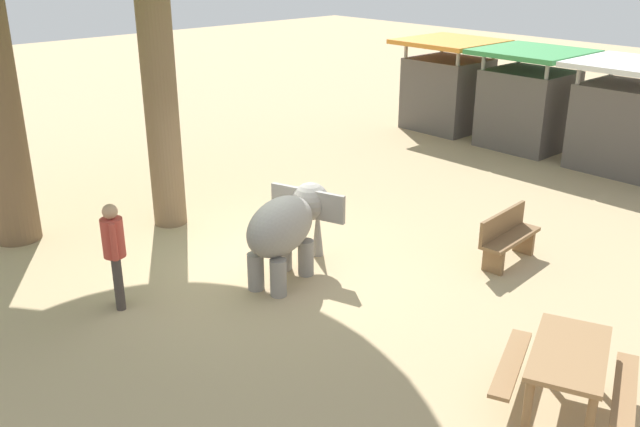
{
  "coord_description": "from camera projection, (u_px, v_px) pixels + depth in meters",
  "views": [
    {
      "loc": [
        8.22,
        -6.32,
        5.04
      ],
      "look_at": [
        0.27,
        0.93,
        0.8
      ],
      "focal_mm": 38.76,
      "sensor_mm": 36.0,
      "label": 1
    }
  ],
  "objects": [
    {
      "name": "ground_plane",
      "position": [
        268.0,
        268.0,
        11.47
      ],
      "size": [
        60.0,
        60.0,
        0.0
      ],
      "primitive_type": "plane",
      "color": "tan"
    },
    {
      "name": "elephant",
      "position": [
        288.0,
        225.0,
        10.85
      ],
      "size": [
        1.5,
        2.02,
        1.4
      ],
      "rotation": [
        0.0,
        0.0,
        1.89
      ],
      "color": "gray",
      "rests_on": "ground_plane"
    },
    {
      "name": "person_handler",
      "position": [
        114.0,
        248.0,
        9.91
      ],
      "size": [
        0.48,
        0.32,
        1.62
      ],
      "rotation": [
        0.0,
        0.0,
        1.16
      ],
      "color": "#3F3833",
      "rests_on": "ground_plane"
    },
    {
      "name": "wooden_bench",
      "position": [
        507.0,
        236.0,
        11.53
      ],
      "size": [
        0.52,
        1.43,
        0.88
      ],
      "rotation": [
        0.0,
        0.0,
        4.8
      ],
      "color": "brown",
      "rests_on": "ground_plane"
    },
    {
      "name": "picnic_table_near",
      "position": [
        568.0,
        365.0,
        7.8
      ],
      "size": [
        1.94,
        1.95,
        0.78
      ],
      "rotation": [
        0.0,
        0.0,
        1.97
      ],
      "color": "olive",
      "rests_on": "ground_plane"
    },
    {
      "name": "market_stall_orange",
      "position": [
        447.0,
        89.0,
        19.63
      ],
      "size": [
        2.5,
        2.5,
        2.52
      ],
      "color": "#59514C",
      "rests_on": "ground_plane"
    },
    {
      "name": "market_stall_green",
      "position": [
        527.0,
        104.0,
        17.84
      ],
      "size": [
        2.5,
        2.5,
        2.52
      ],
      "color": "#59514C",
      "rests_on": "ground_plane"
    },
    {
      "name": "market_stall_white",
      "position": [
        626.0,
        122.0,
        16.05
      ],
      "size": [
        2.5,
        2.5,
        2.52
      ],
      "color": "#59514C",
      "rests_on": "ground_plane"
    }
  ]
}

